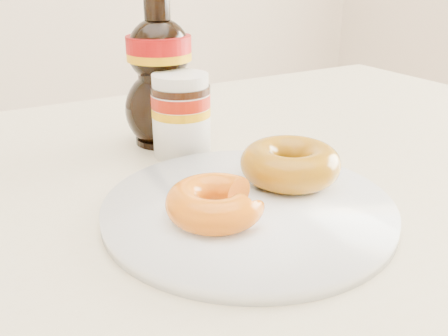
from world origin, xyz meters
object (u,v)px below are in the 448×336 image
nutella_jar (181,112)px  donut_bitten (215,202)px  donut_whole (290,163)px  syrup_bottle (160,72)px  dining_table (199,245)px  plate (248,208)px

nutella_jar → donut_bitten: bearing=-107.4°
donut_whole → syrup_bottle: bearing=103.6°
dining_table → donut_bitten: donut_bitten is taller
plate → nutella_jar: 0.20m
syrup_bottle → plate: bearing=-93.6°
syrup_bottle → nutella_jar: bearing=-88.0°
donut_bitten → syrup_bottle: (0.06, 0.27, 0.07)m
donut_bitten → nutella_jar: size_ratio=0.87×
plate → nutella_jar: (0.02, 0.19, 0.05)m
plate → donut_whole: bearing=18.7°
syrup_bottle → donut_whole: bearing=-76.4°
plate → donut_whole: 0.08m
syrup_bottle → donut_bitten: bearing=-103.2°
dining_table → donut_whole: size_ratio=12.35×
nutella_jar → syrup_bottle: size_ratio=0.54×
plate → donut_bitten: (-0.05, -0.01, 0.02)m
nutella_jar → syrup_bottle: bearing=92.0°
nutella_jar → donut_whole: bearing=-72.6°
donut_whole → syrup_bottle: (-0.06, 0.23, 0.07)m
donut_bitten → nutella_jar: bearing=56.3°
donut_bitten → nutella_jar: 0.22m
dining_table → nutella_jar: bearing=74.2°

